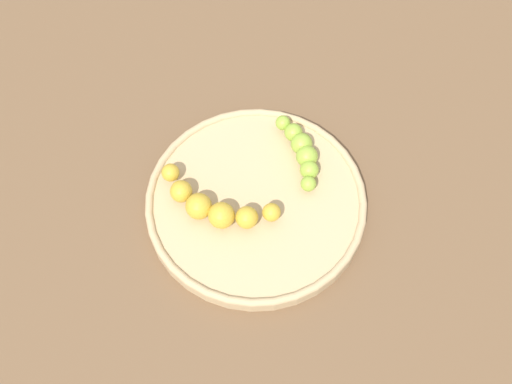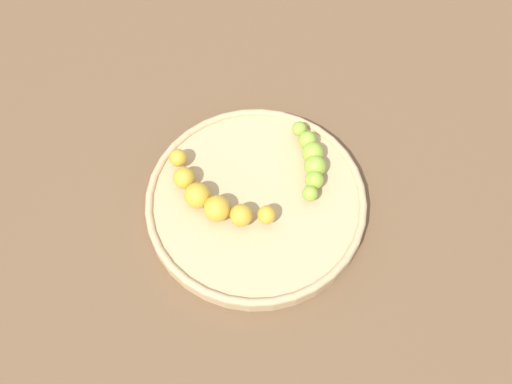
# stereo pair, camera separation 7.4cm
# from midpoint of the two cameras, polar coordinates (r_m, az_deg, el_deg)

# --- Properties ---
(ground_plane) EXTENTS (2.40, 2.40, 0.00)m
(ground_plane) POSITION_cam_midpoint_polar(r_m,az_deg,el_deg) (0.77, 2.73, -1.60)
(ground_plane) COLOR brown
(fruit_bowl) EXTENTS (0.28, 0.28, 0.02)m
(fruit_bowl) POSITION_cam_midpoint_polar(r_m,az_deg,el_deg) (0.76, 2.77, -1.18)
(fruit_bowl) COLOR tan
(fruit_bowl) RESTS_ON ground_plane
(banana_green) EXTENTS (0.12, 0.04, 0.03)m
(banana_green) POSITION_cam_midpoint_polar(r_m,az_deg,el_deg) (0.77, 7.94, 2.78)
(banana_green) COLOR #8CAD38
(banana_green) RESTS_ON fruit_bowl
(banana_spotted) EXTENTS (0.12, 0.12, 0.03)m
(banana_spotted) POSITION_cam_midpoint_polar(r_m,az_deg,el_deg) (0.74, -1.37, -0.76)
(banana_spotted) COLOR gold
(banana_spotted) RESTS_ON fruit_bowl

